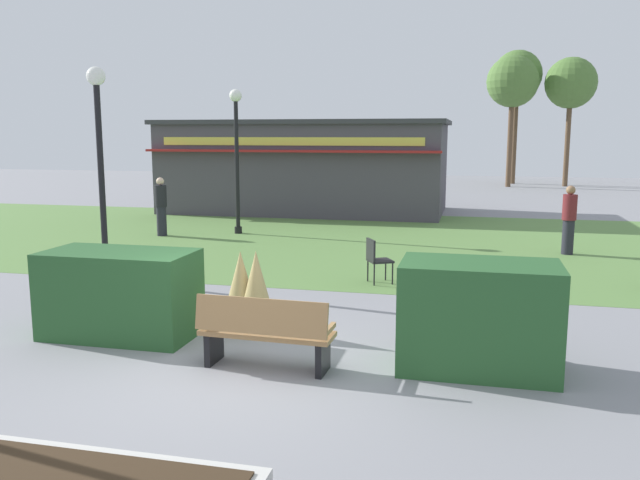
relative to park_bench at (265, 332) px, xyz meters
name	(u,v)px	position (x,y,z in m)	size (l,w,h in m)	color
ground_plane	(237,373)	(-0.31, -0.19, -0.48)	(80.00, 80.00, 0.00)	gray
lawn_patch	(369,240)	(-0.31, 10.18, -0.48)	(36.00, 12.00, 0.01)	#5B8442
park_bench	(265,332)	(0.00, 0.00, 0.00)	(1.72, 0.59, 0.95)	#9E7547
hedge_left	(120,294)	(-2.47, 0.82, 0.15)	(2.16, 1.10, 1.26)	#28562B
hedge_right	(479,317)	(2.58, 0.62, 0.20)	(1.93, 1.10, 1.36)	#28562B
ornamental_grass_behind_left	(241,290)	(-0.88, 1.54, 0.12)	(0.66, 0.66, 1.20)	tan
ornamental_grass_behind_right	(256,292)	(-0.60, 1.43, 0.14)	(0.65, 0.65, 1.24)	tan
lamppost_mid	(100,149)	(-4.65, 3.99, 2.16)	(0.36, 0.36, 4.19)	black
lamppost_far	(237,144)	(-4.31, 10.58, 2.16)	(0.36, 0.36, 4.19)	black
trash_bin	(451,324)	(2.23, 1.20, -0.09)	(0.52, 0.52, 0.78)	#2D4233
food_kiosk	(306,166)	(-3.79, 16.59, 1.24)	(10.61, 5.28, 3.42)	#47424C
cafe_chair_east	(376,257)	(0.64, 5.05, 0.05)	(0.60, 0.60, 0.89)	black
person_strolling	(569,220)	(4.75, 9.26, 0.38)	(0.34, 0.34, 1.69)	#23232D
person_standing	(161,206)	(-6.31, 9.65, 0.38)	(0.34, 0.34, 1.69)	#23232D
parked_car_west_slot	(357,179)	(-3.33, 25.14, 0.16)	(4.25, 2.15, 1.20)	navy
tree_left_bg	(513,82)	(4.30, 30.41, 5.22)	(2.80, 2.80, 7.15)	brown
tree_right_bg	(571,84)	(7.44, 31.48, 5.16)	(2.80, 2.80, 7.10)	brown
tree_center_bg	(517,76)	(4.67, 32.87, 5.77)	(2.80, 2.80, 7.72)	brown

